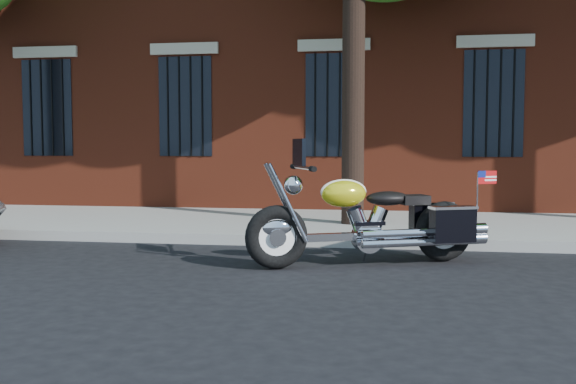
# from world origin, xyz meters

# --- Properties ---
(ground) EXTENTS (120.00, 120.00, 0.00)m
(ground) POSITION_xyz_m (0.00, 0.00, 0.00)
(ground) COLOR black
(ground) RESTS_ON ground
(curb) EXTENTS (40.00, 0.16, 0.15)m
(curb) POSITION_xyz_m (0.00, 1.38, 0.07)
(curb) COLOR gray
(curb) RESTS_ON ground
(sidewalk) EXTENTS (40.00, 3.60, 0.15)m
(sidewalk) POSITION_xyz_m (0.00, 3.26, 0.07)
(sidewalk) COLOR gray
(sidewalk) RESTS_ON ground
(motorcycle) EXTENTS (2.88, 1.52, 1.49)m
(motorcycle) POSITION_xyz_m (0.92, 0.10, 0.50)
(motorcycle) COLOR black
(motorcycle) RESTS_ON ground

